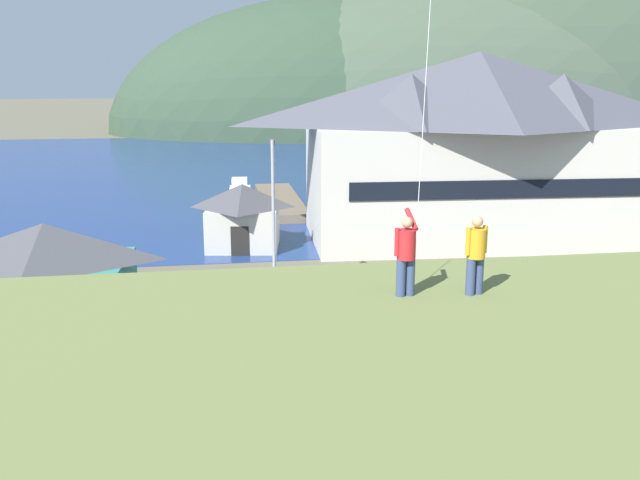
% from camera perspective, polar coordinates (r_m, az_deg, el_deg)
% --- Properties ---
extents(ground_plane, '(600.00, 600.00, 0.00)m').
position_cam_1_polar(ground_plane, '(25.06, 4.67, -12.33)').
color(ground_plane, '#66604C').
extents(parking_lot_pad, '(40.00, 20.00, 0.10)m').
position_cam_1_polar(parking_lot_pad, '(29.51, 2.40, -8.09)').
color(parking_lot_pad, slate).
rests_on(parking_lot_pad, ground).
extents(bay_water, '(360.00, 84.00, 0.03)m').
position_cam_1_polar(bay_water, '(82.81, -5.03, 5.86)').
color(bay_water, navy).
rests_on(bay_water, ground).
extents(far_hill_west_ridge, '(91.99, 57.27, 50.86)m').
position_cam_1_polar(far_hill_west_ridge, '(139.77, 2.44, 8.98)').
color(far_hill_west_ridge, '#334733').
rests_on(far_hill_west_ridge, ground).
extents(far_hill_east_peak, '(122.52, 57.96, 57.04)m').
position_cam_1_polar(far_hill_east_peak, '(143.97, 14.21, 8.72)').
color(far_hill_east_peak, '#42513D').
rests_on(far_hill_east_peak, ground).
extents(harbor_lodge, '(23.39, 12.49, 12.21)m').
position_cam_1_polar(harbor_lodge, '(47.37, 12.64, 7.85)').
color(harbor_lodge, beige).
rests_on(harbor_lodge, ground).
extents(storage_shed_near_lot, '(7.58, 5.71, 4.73)m').
position_cam_1_polar(storage_shed_near_lot, '(32.09, -21.30, -2.71)').
color(storage_shed_near_lot, '#338475').
rests_on(storage_shed_near_lot, ground).
extents(storage_shed_waterside, '(5.35, 5.24, 4.11)m').
position_cam_1_polar(storage_shed_waterside, '(44.48, -6.29, 2.03)').
color(storage_shed_waterside, beige).
rests_on(storage_shed_waterside, ground).
extents(wharf_dock, '(3.20, 15.20, 0.70)m').
position_cam_1_polar(wharf_dock, '(59.02, -3.28, 3.15)').
color(wharf_dock, '#70604C').
rests_on(wharf_dock, ground).
extents(moored_boat_wharfside, '(2.18, 5.93, 2.16)m').
position_cam_1_polar(moored_boat_wharfside, '(60.64, -6.53, 3.72)').
color(moored_boat_wharfside, silver).
rests_on(moored_boat_wharfside, ground).
extents(parked_car_mid_row_center, '(4.21, 2.08, 1.82)m').
position_cam_1_polar(parked_car_mid_row_center, '(33.52, 16.48, -4.15)').
color(parked_car_mid_row_center, silver).
rests_on(parked_car_mid_row_center, parking_lot_pad).
extents(parked_car_corner_spot, '(4.29, 2.24, 1.82)m').
position_cam_1_polar(parked_car_corner_spot, '(28.08, 24.14, -8.25)').
color(parked_car_corner_spot, red).
rests_on(parked_car_corner_spot, parking_lot_pad).
extents(parked_car_lone_by_shed, '(4.24, 2.14, 1.82)m').
position_cam_1_polar(parked_car_lone_by_shed, '(30.44, 9.57, -5.56)').
color(parked_car_lone_by_shed, '#9EA3A8').
rests_on(parked_car_lone_by_shed, parking_lot_pad).
extents(parked_car_mid_row_far, '(4.32, 2.29, 1.82)m').
position_cam_1_polar(parked_car_mid_row_far, '(24.79, 7.85, -10.01)').
color(parked_car_mid_row_far, '#236633').
rests_on(parked_car_mid_row_far, parking_lot_pad).
extents(parked_car_back_row_left, '(4.27, 2.19, 1.82)m').
position_cam_1_polar(parked_car_back_row_left, '(29.38, -1.24, -6.07)').
color(parked_car_back_row_left, navy).
rests_on(parked_car_back_row_left, parking_lot_pad).
extents(parking_light_pole, '(0.24, 0.78, 7.76)m').
position_cam_1_polar(parking_light_pole, '(33.20, -3.82, 2.39)').
color(parking_light_pole, '#ADADB2').
rests_on(parking_light_pole, parking_lot_pad).
extents(person_kite_flyer, '(0.52, 0.69, 1.86)m').
position_cam_1_polar(person_kite_flyer, '(15.09, 7.01, -1.06)').
color(person_kite_flyer, '#384770').
rests_on(person_kite_flyer, grassy_hill_foreground).
extents(person_companion, '(0.53, 0.40, 1.74)m').
position_cam_1_polar(person_companion, '(15.44, 12.56, -1.01)').
color(person_companion, '#384770').
rests_on(person_companion, grassy_hill_foreground).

